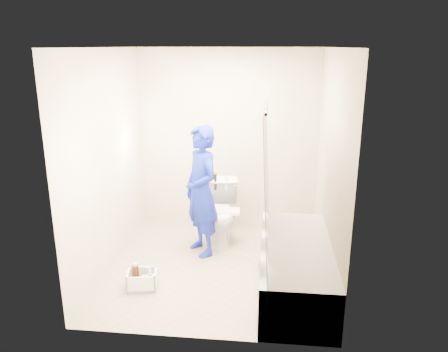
# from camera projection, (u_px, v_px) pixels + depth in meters

# --- Properties ---
(floor) EXTENTS (2.60, 2.60, 0.00)m
(floor) POSITION_uv_depth(u_px,v_px,m) (217.00, 266.00, 4.99)
(floor) COLOR gray
(floor) RESTS_ON ground
(ceiling) EXTENTS (2.40, 2.60, 0.02)m
(ceiling) POSITION_uv_depth(u_px,v_px,m) (216.00, 47.00, 4.31)
(ceiling) COLOR white
(ceiling) RESTS_ON wall_back
(wall_back) EXTENTS (2.40, 0.02, 2.40)m
(wall_back) POSITION_uv_depth(u_px,v_px,m) (229.00, 140.00, 5.89)
(wall_back) COLOR beige
(wall_back) RESTS_ON ground
(wall_front) EXTENTS (2.40, 0.02, 2.40)m
(wall_front) POSITION_uv_depth(u_px,v_px,m) (197.00, 208.00, 3.41)
(wall_front) COLOR beige
(wall_front) RESTS_ON ground
(wall_left) EXTENTS (0.02, 2.60, 2.40)m
(wall_left) POSITION_uv_depth(u_px,v_px,m) (108.00, 161.00, 4.77)
(wall_left) COLOR beige
(wall_left) RESTS_ON ground
(wall_right) EXTENTS (0.02, 2.60, 2.40)m
(wall_right) POSITION_uv_depth(u_px,v_px,m) (332.00, 168.00, 4.53)
(wall_right) COLOR beige
(wall_right) RESTS_ON ground
(bathtub) EXTENTS (0.70, 1.75, 0.50)m
(bathtub) POSITION_uv_depth(u_px,v_px,m) (295.00, 266.00, 4.43)
(bathtub) COLOR silver
(bathtub) RESTS_ON ground
(curtain_rod) EXTENTS (0.02, 1.90, 0.02)m
(curtain_rod) POSITION_uv_depth(u_px,v_px,m) (267.00, 99.00, 3.98)
(curtain_rod) COLOR silver
(curtain_rod) RESTS_ON wall_back
(shower_curtain) EXTENTS (0.06, 1.75, 1.80)m
(shower_curtain) POSITION_uv_depth(u_px,v_px,m) (265.00, 195.00, 4.24)
(shower_curtain) COLOR white
(shower_curtain) RESTS_ON curtain_rod
(toilet) EXTENTS (0.48, 0.78, 0.76)m
(toilet) POSITION_uv_depth(u_px,v_px,m) (221.00, 213.00, 5.54)
(toilet) COLOR white
(toilet) RESTS_ON ground
(tank_lid) EXTENTS (0.48, 0.24, 0.04)m
(tank_lid) POSITION_uv_depth(u_px,v_px,m) (221.00, 211.00, 5.40)
(tank_lid) COLOR white
(tank_lid) RESTS_ON toilet
(tank_internals) EXTENTS (0.19, 0.06, 0.25)m
(tank_internals) POSITION_uv_depth(u_px,v_px,m) (218.00, 180.00, 5.63)
(tank_internals) COLOR black
(tank_internals) RESTS_ON toilet
(plumber) EXTENTS (0.64, 0.68, 1.56)m
(plumber) POSITION_uv_depth(u_px,v_px,m) (201.00, 191.00, 5.11)
(plumber) COLOR #0F3A96
(plumber) RESTS_ON ground
(cleaning_caddy) EXTENTS (0.34, 0.29, 0.23)m
(cleaning_caddy) POSITION_uv_depth(u_px,v_px,m) (143.00, 280.00, 4.52)
(cleaning_caddy) COLOR white
(cleaning_caddy) RESTS_ON ground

